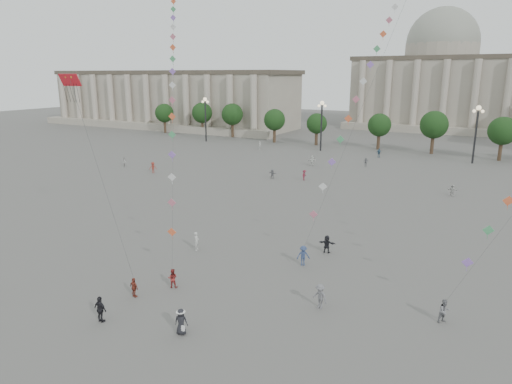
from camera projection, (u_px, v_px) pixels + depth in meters
The scene contains 27 objects.
ground at pixel (167, 308), 32.41m from camera, with size 360.00×360.00×0.00m, color #52504D.
hall_west at pixel (170, 99), 144.85m from camera, with size 84.00×26.22×17.20m.
hall_central at pixel (438, 80), 138.64m from camera, with size 48.30×34.30×35.50m.
tree_row at pixel (401, 126), 97.33m from camera, with size 137.12×5.12×8.00m.
lamp_post_far_west at pixel (205, 111), 110.91m from camera, with size 2.00×0.90×10.65m.
lamp_post_mid_west at pixel (322, 117), 97.00m from camera, with size 2.00×0.90×10.65m.
lamp_post_mid_east at pixel (477, 124), 83.09m from camera, with size 2.00×0.90×10.65m.
person_crowd_0 at pixel (379, 153), 90.85m from camera, with size 1.07×0.44×1.82m, color #325571.
person_crowd_1 at pixel (125, 162), 81.72m from camera, with size 0.85×0.66×1.74m, color #B3B2AE.
person_crowd_2 at pixel (153, 168), 76.43m from camera, with size 1.20×0.69×1.86m, color maroon.
person_crowd_3 at pixel (327, 244), 42.27m from camera, with size 1.57×0.50×1.69m, color black.
person_crowd_4 at pixel (312, 161), 82.35m from camera, with size 1.73×0.55×1.87m, color silver.
person_crowd_6 at pixel (320, 296), 32.18m from camera, with size 1.18×0.68×1.83m, color slate.
person_crowd_7 at pixel (452, 190), 61.94m from camera, with size 1.49×0.47×1.60m, color beige.
person_crowd_10 at pixel (260, 146), 100.15m from camera, with size 0.65×0.43×1.79m, color #AEAFAA.
person_crowd_12 at pixel (272, 174), 72.57m from camera, with size 1.40×0.45×1.52m, color slate.
person_crowd_13 at pixel (197, 241), 42.89m from camera, with size 0.65×0.43×1.78m, color beige.
person_crowd_16 at pixel (366, 162), 81.82m from camera, with size 0.96×0.40×1.64m, color slate.
person_crowd_17 at pixel (304, 175), 71.21m from camera, with size 1.06×0.61×1.63m, color maroon.
tourist_0 at pixel (134, 288), 33.84m from camera, with size 0.89×0.37×1.53m, color maroon.
tourist_1 at pixel (100, 309), 30.39m from camera, with size 1.08×0.45×1.84m, color black.
kite_flyer_0 at pixel (173, 278), 35.37m from camera, with size 0.75×0.58×1.54m, color maroon.
kite_flyer_1 at pixel (303, 256), 39.46m from camera, with size 1.16×0.66×1.79m, color navy.
kite_flyer_2 at pixel (444, 311), 30.36m from camera, with size 0.80×0.62×1.65m, color slate.
hat_person at pixel (181, 321), 28.96m from camera, with size 0.98×0.80×1.73m.
dragon_kite at pixel (72, 90), 38.98m from camera, with size 6.28×2.63×18.04m.
kite_train_west at pixel (173, 23), 59.09m from camera, with size 34.60×45.74×70.04m.
Camera 1 is at (19.63, -22.67, 16.13)m, focal length 32.00 mm.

